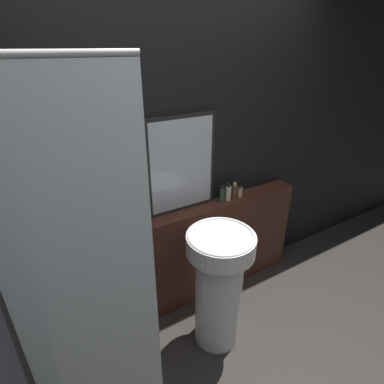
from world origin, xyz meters
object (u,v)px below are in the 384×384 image
at_px(shampoo_bottle, 222,194).
at_px(lotion_bottle, 234,191).
at_px(towel_stack, 135,220).
at_px(mirror, 182,165).
at_px(pedestal_sink, 219,283).
at_px(conditioner_bottle, 228,192).
at_px(body_wash_bottle, 240,191).

height_order(shampoo_bottle, lotion_bottle, shampoo_bottle).
bearing_deg(towel_stack, mirror, 8.83).
relative_size(pedestal_sink, shampoo_bottle, 6.54).
height_order(towel_stack, conditioner_bottle, conditioner_bottle).
distance_m(towel_stack, lotion_bottle, 0.89).
distance_m(mirror, towel_stack, 0.53).
height_order(mirror, conditioner_bottle, mirror).
distance_m(pedestal_sink, towel_stack, 0.75).
bearing_deg(mirror, body_wash_bottle, -6.99).
height_order(mirror, towel_stack, mirror).
xyz_separation_m(towel_stack, lotion_bottle, (0.89, 0.00, 0.01)).
relative_size(mirror, body_wash_bottle, 7.10).
bearing_deg(shampoo_bottle, pedestal_sink, -126.28).
distance_m(mirror, lotion_bottle, 0.56).
height_order(mirror, shampoo_bottle, mirror).
relative_size(shampoo_bottle, conditioner_bottle, 0.96).
xyz_separation_m(conditioner_bottle, body_wash_bottle, (0.13, 0.00, -0.02)).
height_order(towel_stack, shampoo_bottle, shampoo_bottle).
relative_size(towel_stack, body_wash_bottle, 1.74).
relative_size(towel_stack, shampoo_bottle, 1.24).
bearing_deg(lotion_bottle, mirror, 172.11).
height_order(shampoo_bottle, conditioner_bottle, conditioner_bottle).
height_order(lotion_bottle, body_wash_bottle, lotion_bottle).
distance_m(mirror, body_wash_bottle, 0.62).
xyz_separation_m(pedestal_sink, shampoo_bottle, (0.34, 0.46, 0.43)).
relative_size(towel_stack, lotion_bottle, 1.26).
bearing_deg(towel_stack, pedestal_sink, -47.74).
height_order(pedestal_sink, lotion_bottle, lotion_bottle).
bearing_deg(pedestal_sink, conditioner_bottle, 49.00).
relative_size(towel_stack, conditioner_bottle, 1.19).
xyz_separation_m(mirror, body_wash_bottle, (0.53, -0.06, -0.32)).
xyz_separation_m(lotion_bottle, body_wash_bottle, (0.06, 0.00, -0.02)).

